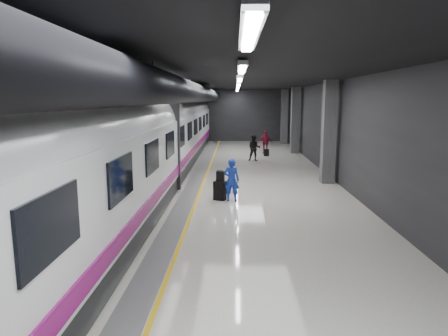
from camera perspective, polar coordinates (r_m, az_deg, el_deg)
ground at (r=16.02m, az=-0.05°, el=-3.46°), size 40.00×40.00×0.00m
platform_hall at (r=16.56m, az=-0.96°, el=9.33°), size 10.02×40.02×4.51m
train at (r=16.09m, az=-11.72°, el=3.88°), size 3.05×38.00×4.05m
traveler_main at (r=14.44m, az=1.08°, el=-1.74°), size 0.63×0.47×1.57m
suitcase_main at (r=14.71m, az=-0.61°, el=-3.25°), size 0.50×0.40×0.70m
shoulder_bag at (r=14.57m, az=-0.53°, el=-1.20°), size 0.31×0.22×0.38m
traveler_far_a at (r=24.05m, az=4.35°, el=2.87°), size 0.81×0.65×1.57m
traveler_far_b at (r=27.46m, az=5.90°, el=3.70°), size 0.97×0.52×1.57m
suitcase_far at (r=26.28m, az=6.07°, el=2.21°), size 0.34×0.24×0.46m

